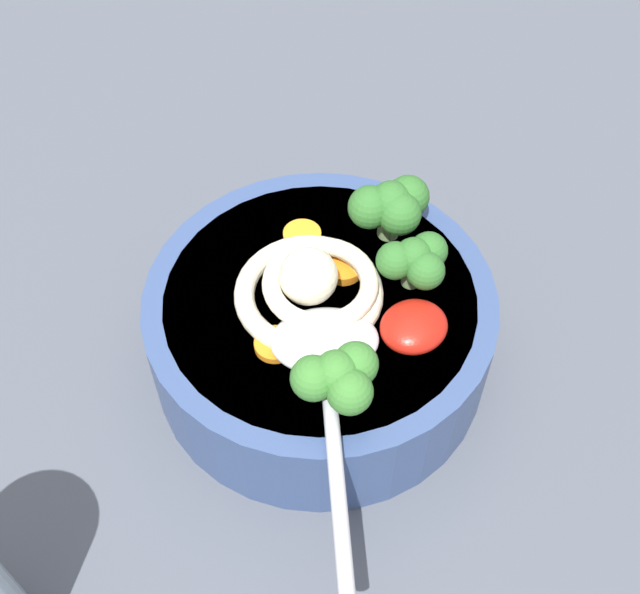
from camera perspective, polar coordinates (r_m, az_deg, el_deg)
The scene contains 11 objects.
table_slab at distance 55.21cm, azimuth 0.81°, elevation -3.90°, with size 137.68×137.68×3.30cm, color #474C56.
soup_bowl at distance 50.13cm, azimuth 0.00°, elevation -2.23°, with size 20.85×20.85×6.56cm.
noodle_pile at distance 46.55cm, azimuth -0.57°, elevation 0.72°, with size 9.50×9.31×3.82cm.
soup_spoon at distance 44.01cm, azimuth 0.45°, elevation -4.53°, with size 11.48×16.62×1.60cm.
chili_sauce_dollop at distance 45.52cm, azimuth 6.56°, elevation -2.07°, with size 3.92×3.53×1.76cm, color #B2190F.
broccoli_floret_left at distance 46.87cm, azimuth 6.69°, elevation 2.57°, with size 4.35×3.74×3.44cm.
broccoli_floret_beside_chili at distance 49.05cm, azimuth 5.11°, elevation 6.29°, with size 5.13×4.42×4.06cm.
broccoli_floret_right at distance 41.66cm, azimuth 1.31°, elevation -5.61°, with size 4.73×4.07×3.74cm.
carrot_slice_front at distance 50.04cm, azimuth -1.70°, elevation 4.03°, with size 2.34×2.34×0.69cm, color orange.
carrot_slice_extra_a at distance 48.66cm, azimuth 1.59°, elevation 2.13°, with size 2.44×2.44×0.62cm, color orange.
carrot_slice_extra_b at distance 45.41cm, azimuth -3.16°, elevation -3.31°, with size 2.33×2.33×0.45cm, color orange.
Camera 1 is at (-17.77, -25.28, 47.40)cm, focal length 45.88 mm.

